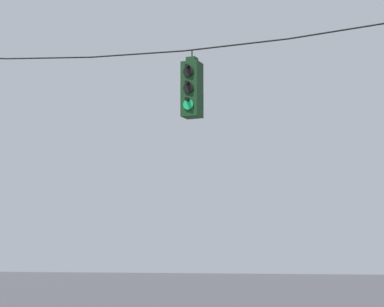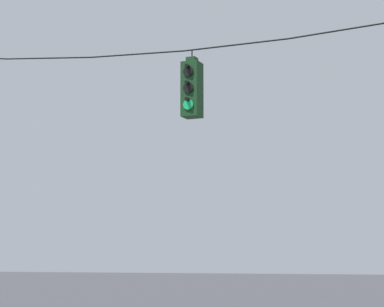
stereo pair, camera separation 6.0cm
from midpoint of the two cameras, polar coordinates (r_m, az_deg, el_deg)
The scene contains 2 objects.
span_wire at distance 14.34m, azimuth 3.39°, elevation 8.98°, with size 14.57×0.03×0.59m.
traffic_light_over_intersection at distance 14.38m, azimuth 0.11°, elevation 4.94°, with size 0.34×0.46×1.32m.
Camera 2 is at (4.55, -13.05, 2.18)m, focal length 70.00 mm.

